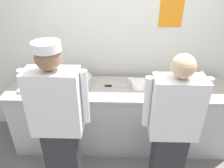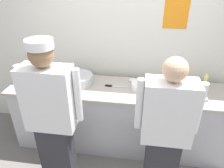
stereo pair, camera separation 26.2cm
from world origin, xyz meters
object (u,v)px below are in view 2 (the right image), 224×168
at_px(deli_cup, 49,76).
at_px(chefs_knife, 114,86).
at_px(mixing_bowl_steel, 78,79).
at_px(chef_near_left, 52,118).
at_px(ramekin_orange_sauce, 133,81).
at_px(chef_center, 165,132).
at_px(ramekin_red_sauce, 25,86).
at_px(ramekin_green_sauce, 42,76).
at_px(squeeze_bottle_primary, 206,81).
at_px(plate_stack_front, 139,86).
at_px(sheet_tray, 184,92).
at_px(ramekin_yellow_sauce, 31,79).

bearing_deg(deli_cup, chefs_knife, -4.14).
bearing_deg(mixing_bowl_steel, chef_near_left, -94.27).
bearing_deg(ramekin_orange_sauce, chef_center, -67.14).
height_order(chef_near_left, ramekin_red_sauce, chef_near_left).
bearing_deg(chefs_knife, ramekin_green_sauce, 173.83).
relative_size(mixing_bowl_steel, deli_cup, 3.95).
distance_m(ramekin_red_sauce, deli_cup, 0.33).
bearing_deg(squeeze_bottle_primary, deli_cup, -177.82).
relative_size(plate_stack_front, deli_cup, 2.05).
bearing_deg(chef_center, chefs_knife, 129.48).
bearing_deg(sheet_tray, squeeze_bottle_primary, 30.65).
relative_size(deli_cup, chefs_knife, 0.35).
height_order(ramekin_red_sauce, deli_cup, deli_cup).
bearing_deg(deli_cup, mixing_bowl_steel, -7.43).
bearing_deg(ramekin_red_sauce, chefs_knife, 9.18).
bearing_deg(ramekin_orange_sauce, plate_stack_front, -60.81).
relative_size(ramekin_yellow_sauce, chefs_knife, 0.37).
bearing_deg(mixing_bowl_steel, ramekin_orange_sauce, 10.58).
distance_m(ramekin_red_sauce, ramekin_orange_sauce, 1.38).
relative_size(sheet_tray, deli_cup, 5.44).
xyz_separation_m(chef_center, mixing_bowl_steel, (-1.06, 0.73, 0.11)).
bearing_deg(ramekin_orange_sauce, deli_cup, -176.21).
bearing_deg(squeeze_bottle_primary, sheet_tray, -149.35).
distance_m(mixing_bowl_steel, squeeze_bottle_primary, 1.60).
bearing_deg(ramekin_yellow_sauce, chef_center, -22.66).
relative_size(plate_stack_front, sheet_tray, 0.38).
xyz_separation_m(chef_center, ramekin_green_sauce, (-1.61, 0.83, 0.08)).
distance_m(chef_center, ramekin_orange_sauce, 0.93).
bearing_deg(sheet_tray, mixing_bowl_steel, 178.66).
relative_size(sheet_tray, squeeze_bottle_primary, 2.72).
xyz_separation_m(chef_near_left, chef_center, (1.11, 0.02, -0.06)).
height_order(mixing_bowl_steel, squeeze_bottle_primary, squeeze_bottle_primary).
distance_m(plate_stack_front, ramekin_red_sauce, 1.44).
distance_m(squeeze_bottle_primary, ramekin_yellow_sauce, 2.25).
bearing_deg(chefs_knife, plate_stack_front, -3.26).
xyz_separation_m(ramekin_green_sauce, deli_cup, (0.12, -0.05, 0.02)).
relative_size(chef_center, ramekin_yellow_sauce, 15.77).
xyz_separation_m(squeeze_bottle_primary, chefs_knife, (-1.13, -0.14, -0.09)).
xyz_separation_m(sheet_tray, deli_cup, (-1.75, 0.09, 0.04)).
height_order(sheet_tray, chefs_knife, sheet_tray).
xyz_separation_m(ramekin_yellow_sauce, chefs_knife, (1.12, 0.00, -0.02)).
bearing_deg(ramekin_red_sauce, plate_stack_front, 6.44).
bearing_deg(plate_stack_front, ramekin_orange_sauce, 119.19).
distance_m(squeeze_bottle_primary, ramekin_orange_sauce, 0.90).
distance_m(ramekin_green_sauce, ramekin_red_sauce, 0.30).
bearing_deg(chef_center, mixing_bowl_steel, 145.52).
relative_size(squeeze_bottle_primary, ramekin_green_sauce, 2.09).
bearing_deg(mixing_bowl_steel, ramekin_green_sauce, 169.62).
bearing_deg(mixing_bowl_steel, squeeze_bottle_primary, 4.75).
distance_m(ramekin_yellow_sauce, deli_cup, 0.24).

